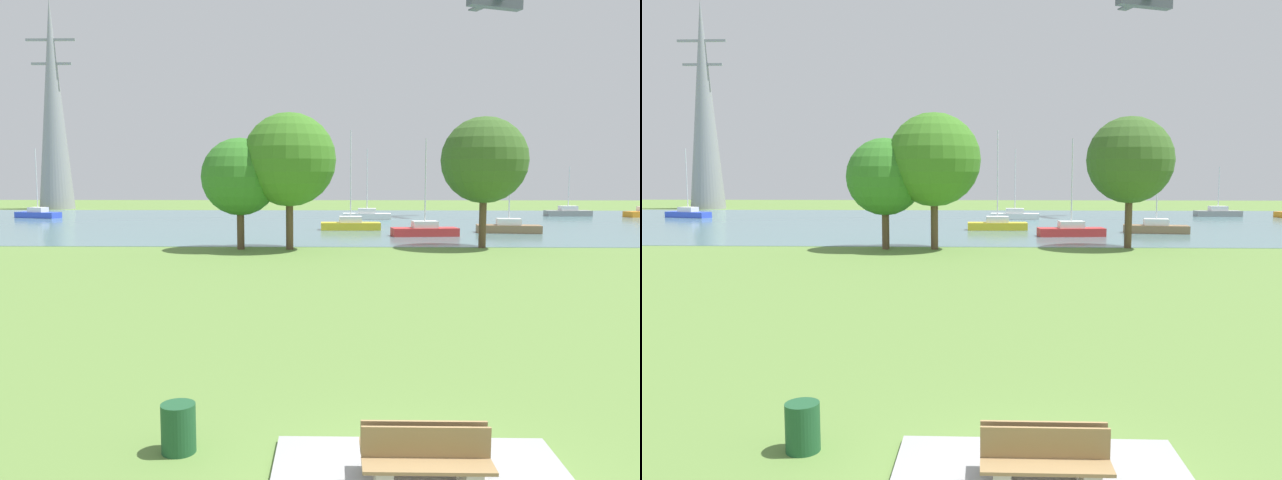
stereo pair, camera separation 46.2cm
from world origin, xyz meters
TOP-DOWN VIEW (x-y plane):
  - ground_plane at (0.00, 22.00)m, footprint 160.00×160.00m
  - bench_facing_water at (0.00, 0.27)m, footprint 1.80×0.48m
  - bench_facing_inland at (0.00, -0.27)m, footprint 1.80×0.48m
  - litter_bin at (-3.79, 1.19)m, footprint 0.56×0.56m
  - water_surface at (0.00, 50.00)m, footprint 140.00×40.00m
  - sailboat_white at (2.10, 54.25)m, footprint 4.89×1.81m
  - sailboat_red at (5.40, 37.10)m, footprint 4.93×1.97m
  - sailboat_blue at (-31.94, 55.64)m, footprint 5.03×2.86m
  - sailboat_brown at (12.23, 39.78)m, footprint 4.96×2.14m
  - sailboat_gray at (24.17, 59.72)m, footprint 4.85×1.68m
  - sailboat_yellow at (0.12, 42.12)m, footprint 4.83×1.61m
  - tree_mid_shore at (-6.85, 28.80)m, footprint 4.62×4.62m
  - tree_east_far at (-3.91, 28.82)m, footprint 5.57×5.57m
  - tree_west_near at (7.88, 29.93)m, footprint 5.25×5.25m
  - electricity_pylon at (-37.58, 73.02)m, footprint 6.40×4.40m
  - light_aircraft at (15.74, 60.14)m, footprint 6.36×8.22m

SIDE VIEW (x-z plane):
  - ground_plane at x=0.00m, z-range 0.00..0.00m
  - water_surface at x=0.00m, z-range 0.00..0.02m
  - litter_bin at x=-3.79m, z-range 0.00..0.80m
  - sailboat_gray at x=24.17m, z-range -2.21..3.10m
  - sailboat_brown at x=12.23m, z-range -2.83..3.75m
  - sailboat_white at x=2.10m, z-range -3.05..3.97m
  - sailboat_red at x=5.40m, z-range -3.05..3.98m
  - sailboat_blue at x=-31.94m, z-range -3.11..4.04m
  - bench_facing_water at x=0.00m, z-range 0.02..0.91m
  - bench_facing_inland at x=0.00m, z-range 0.02..0.91m
  - sailboat_yellow at x=0.12m, z-range -3.52..4.47m
  - tree_mid_shore at x=-6.85m, z-range 1.01..7.67m
  - tree_west_near at x=7.88m, z-range 1.35..9.34m
  - tree_east_far at x=-3.91m, z-range 1.28..9.43m
  - electricity_pylon at x=-37.58m, z-range 0.01..27.12m
  - light_aircraft at x=15.74m, z-range 21.57..23.67m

